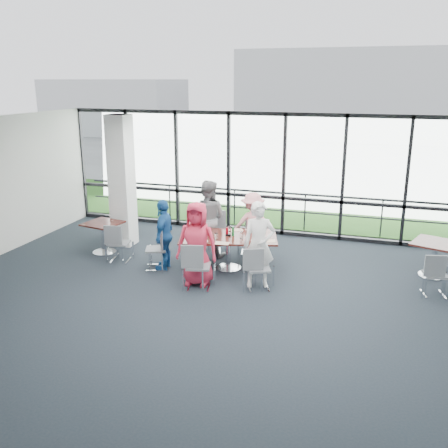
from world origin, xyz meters
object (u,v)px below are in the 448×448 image
(structural_column, at_px, (122,181))
(chair_main_fl, at_px, (211,233))
(diner_near_left, at_px, (197,244))
(side_table_right, at_px, (435,248))
(diner_near_right, at_px, (259,245))
(chair_main_nr, at_px, (259,269))
(chair_main_end, at_px, (156,249))
(side_table_left, at_px, (103,228))
(chair_spare_lb, at_px, (117,220))
(chair_spare_la, at_px, (119,243))
(diner_far_left, at_px, (208,218))
(main_table, at_px, (228,241))
(chair_spare_r, at_px, (435,275))
(chair_main_nl, at_px, (199,266))
(diner_end, at_px, (164,234))
(diner_far_right, at_px, (252,224))
(chair_main_fr, at_px, (250,236))

(structural_column, relative_size, chair_main_fl, 3.35)
(diner_near_left, bearing_deg, structural_column, 141.75)
(side_table_right, relative_size, diner_near_right, 0.64)
(side_table_right, relative_size, chair_main_nr, 1.27)
(chair_main_end, bearing_deg, side_table_left, -129.35)
(diner_near_left, bearing_deg, chair_spare_lb, 139.57)
(chair_spare_la, bearing_deg, structural_column, 101.74)
(chair_main_nr, distance_m, chair_main_end, 2.44)
(structural_column, xyz_separation_m, chair_spare_la, (0.50, -1.14, -1.17))
(structural_column, distance_m, side_table_left, 1.25)
(diner_far_left, distance_m, chair_main_nr, 2.31)
(main_table, relative_size, chair_spare_lb, 2.67)
(chair_main_end, bearing_deg, chair_spare_r, 72.89)
(diner_far_left, bearing_deg, side_table_left, 11.22)
(chair_spare_r, bearing_deg, chair_main_nl, -179.16)
(chair_spare_la, height_order, chair_spare_r, chair_spare_la)
(side_table_left, relative_size, chair_main_fl, 0.95)
(structural_column, distance_m, diner_end, 2.22)
(structural_column, distance_m, diner_near_right, 4.20)
(diner_near_right, xyz_separation_m, chair_main_fl, (-1.56, 1.63, -0.39))
(diner_end, xyz_separation_m, chair_main_nr, (2.23, -0.49, -0.34))
(diner_far_right, bearing_deg, diner_far_left, -2.16)
(main_table, distance_m, chair_spare_r, 4.17)
(side_table_left, xyz_separation_m, chair_spare_lb, (-0.37, 1.29, -0.19))
(chair_main_nr, distance_m, chair_spare_lb, 4.94)
(side_table_left, bearing_deg, side_table_right, 6.26)
(chair_main_nl, distance_m, chair_main_fr, 2.37)
(diner_far_right, relative_size, chair_main_end, 1.69)
(side_table_right, xyz_separation_m, chair_spare_r, (-0.05, -1.02, -0.21))
(main_table, bearing_deg, diner_far_right, 60.46)
(side_table_left, distance_m, chair_main_fr, 3.47)
(chair_spare_la, distance_m, chair_spare_r, 6.65)
(side_table_right, relative_size, chair_spare_r, 1.30)
(structural_column, distance_m, diner_far_right, 3.36)
(diner_near_right, height_order, chair_spare_r, diner_near_right)
(diner_far_left, bearing_deg, main_table, 132.84)
(diner_far_left, xyz_separation_m, diner_end, (-0.61, -1.09, -0.12))
(structural_column, xyz_separation_m, chair_main_fl, (2.27, 0.07, -1.12))
(diner_far_left, xyz_separation_m, chair_main_fl, (0.01, 0.22, -0.42))
(diner_near_right, height_order, diner_far_left, diner_far_left)
(chair_main_nr, xyz_separation_m, chair_main_end, (-2.40, 0.41, 0.01))
(diner_near_left, relative_size, chair_main_nl, 1.82)
(diner_near_right, distance_m, chair_main_nl, 1.25)
(chair_main_end, bearing_deg, chair_spare_la, -120.10)
(main_table, bearing_deg, diner_far_left, 119.94)
(diner_far_right, height_order, chair_spare_r, diner_far_right)
(chair_main_nl, xyz_separation_m, chair_spare_r, (4.40, 1.07, -0.04))
(main_table, bearing_deg, chair_spare_lb, 142.60)
(main_table, relative_size, diner_far_right, 1.53)
(diner_far_right, distance_m, chair_main_end, 2.35)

